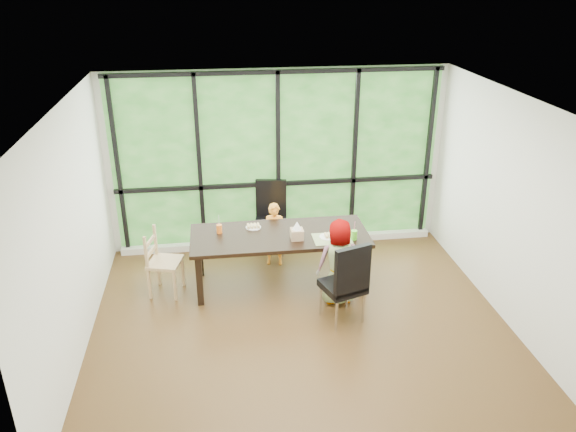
# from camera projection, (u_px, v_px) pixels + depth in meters

# --- Properties ---
(ground) EXTENTS (5.00, 5.00, 0.00)m
(ground) POSITION_uv_depth(u_px,v_px,m) (300.00, 324.00, 6.88)
(ground) COLOR black
(ground) RESTS_ON ground
(back_wall) EXTENTS (5.00, 0.00, 5.00)m
(back_wall) POSITION_uv_depth(u_px,v_px,m) (278.00, 160.00, 8.36)
(back_wall) COLOR silver
(back_wall) RESTS_ON ground
(foliage_backdrop) EXTENTS (4.80, 0.02, 2.65)m
(foliage_backdrop) POSITION_uv_depth(u_px,v_px,m) (278.00, 161.00, 8.34)
(foliage_backdrop) COLOR #1E4F19
(foliage_backdrop) RESTS_ON back_wall
(window_mullions) EXTENTS (4.80, 0.06, 2.65)m
(window_mullions) POSITION_uv_depth(u_px,v_px,m) (278.00, 162.00, 8.30)
(window_mullions) COLOR black
(window_mullions) RESTS_ON back_wall
(window_sill) EXTENTS (4.80, 0.12, 0.10)m
(window_sill) POSITION_uv_depth(u_px,v_px,m) (279.00, 241.00, 8.80)
(window_sill) COLOR silver
(window_sill) RESTS_ON ground
(dining_table) EXTENTS (2.38, 1.06, 0.75)m
(dining_table) POSITION_uv_depth(u_px,v_px,m) (280.00, 259.00, 7.60)
(dining_table) COLOR black
(dining_table) RESTS_ON ground
(chair_window_leather) EXTENTS (0.53, 0.53, 1.08)m
(chair_window_leather) POSITION_uv_depth(u_px,v_px,m) (271.00, 218.00, 8.41)
(chair_window_leather) COLOR black
(chair_window_leather) RESTS_ON ground
(chair_interior_leather) EXTENTS (0.58, 0.58, 1.08)m
(chair_interior_leather) POSITION_uv_depth(u_px,v_px,m) (343.00, 281.00, 6.76)
(chair_interior_leather) COLOR black
(chair_interior_leather) RESTS_ON ground
(chair_end_beech) EXTENTS (0.49, 0.51, 0.90)m
(chair_end_beech) POSITION_uv_depth(u_px,v_px,m) (165.00, 262.00, 7.36)
(chair_end_beech) COLOR tan
(chair_end_beech) RESTS_ON ground
(child_toddler) EXTENTS (0.38, 0.28, 0.94)m
(child_toddler) POSITION_uv_depth(u_px,v_px,m) (275.00, 234.00, 8.08)
(child_toddler) COLOR orange
(child_toddler) RESTS_ON ground
(child_older) EXTENTS (0.56, 0.36, 1.14)m
(child_older) POSITION_uv_depth(u_px,v_px,m) (339.00, 262.00, 7.12)
(child_older) COLOR slate
(child_older) RESTS_ON ground
(placemat) EXTENTS (0.49, 0.36, 0.01)m
(placemat) POSITION_uv_depth(u_px,v_px,m) (332.00, 239.00, 7.31)
(placemat) COLOR tan
(placemat) RESTS_ON dining_table
(plate_far) EXTENTS (0.21, 0.21, 0.01)m
(plate_far) POSITION_uv_depth(u_px,v_px,m) (253.00, 227.00, 7.62)
(plate_far) COLOR white
(plate_far) RESTS_ON dining_table
(plate_near) EXTENTS (0.22, 0.22, 0.01)m
(plate_near) POSITION_uv_depth(u_px,v_px,m) (328.00, 237.00, 7.35)
(plate_near) COLOR white
(plate_near) RESTS_ON dining_table
(orange_cup) EXTENTS (0.07, 0.07, 0.12)m
(orange_cup) POSITION_uv_depth(u_px,v_px,m) (219.00, 229.00, 7.45)
(orange_cup) COLOR orange
(orange_cup) RESTS_ON dining_table
(green_cup) EXTENTS (0.08, 0.08, 0.13)m
(green_cup) POSITION_uv_depth(u_px,v_px,m) (354.00, 235.00, 7.27)
(green_cup) COLOR #5ED72E
(green_cup) RESTS_ON dining_table
(tissue_box) EXTENTS (0.16, 0.16, 0.14)m
(tissue_box) POSITION_uv_depth(u_px,v_px,m) (297.00, 234.00, 7.28)
(tissue_box) COLOR tan
(tissue_box) RESTS_ON dining_table
(crepe_rolls_far) EXTENTS (0.20, 0.12, 0.04)m
(crepe_rolls_far) POSITION_uv_depth(u_px,v_px,m) (253.00, 226.00, 7.61)
(crepe_rolls_far) COLOR tan
(crepe_rolls_far) RESTS_ON plate_far
(crepe_rolls_near) EXTENTS (0.10, 0.12, 0.04)m
(crepe_rolls_near) POSITION_uv_depth(u_px,v_px,m) (328.00, 235.00, 7.34)
(crepe_rolls_near) COLOR tan
(crepe_rolls_near) RESTS_ON plate_near
(straw_white) EXTENTS (0.01, 0.04, 0.20)m
(straw_white) POSITION_uv_depth(u_px,v_px,m) (219.00, 222.00, 7.41)
(straw_white) COLOR white
(straw_white) RESTS_ON orange_cup
(straw_pink) EXTENTS (0.01, 0.04, 0.20)m
(straw_pink) POSITION_uv_depth(u_px,v_px,m) (354.00, 228.00, 7.23)
(straw_pink) COLOR pink
(straw_pink) RESTS_ON green_cup
(tissue) EXTENTS (0.12, 0.12, 0.11)m
(tissue) POSITION_uv_depth(u_px,v_px,m) (297.00, 225.00, 7.23)
(tissue) COLOR white
(tissue) RESTS_ON tissue_box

